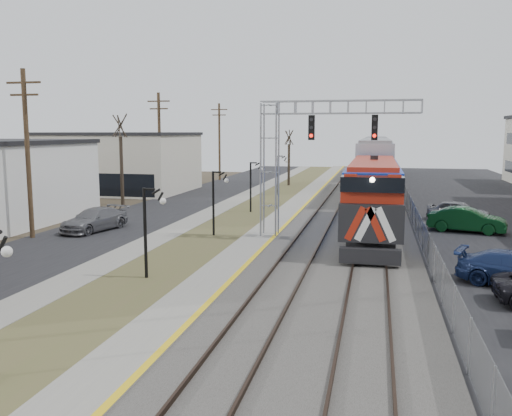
% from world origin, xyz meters
% --- Properties ---
extents(street_west, '(7.00, 120.00, 0.04)m').
position_xyz_m(street_west, '(-11.50, 35.00, 0.02)').
color(street_west, black).
rests_on(street_west, ground).
extents(sidewalk, '(2.00, 120.00, 0.08)m').
position_xyz_m(sidewalk, '(-7.00, 35.00, 0.04)').
color(sidewalk, gray).
rests_on(sidewalk, ground).
extents(grass_median, '(4.00, 120.00, 0.06)m').
position_xyz_m(grass_median, '(-4.00, 35.00, 0.03)').
color(grass_median, '#4E512B').
rests_on(grass_median, ground).
extents(platform, '(2.00, 120.00, 0.24)m').
position_xyz_m(platform, '(-1.00, 35.00, 0.12)').
color(platform, gray).
rests_on(platform, ground).
extents(ballast_bed, '(8.00, 120.00, 0.20)m').
position_xyz_m(ballast_bed, '(4.00, 35.00, 0.10)').
color(ballast_bed, '#595651').
rests_on(ballast_bed, ground).
extents(platform_edge, '(0.24, 120.00, 0.01)m').
position_xyz_m(platform_edge, '(-0.12, 35.00, 0.24)').
color(platform_edge, gold).
rests_on(platform_edge, platform).
extents(track_near, '(1.58, 120.00, 0.15)m').
position_xyz_m(track_near, '(2.00, 35.00, 0.28)').
color(track_near, '#2D2119').
rests_on(track_near, ballast_bed).
extents(track_far, '(1.58, 120.00, 0.15)m').
position_xyz_m(track_far, '(5.50, 35.00, 0.28)').
color(track_far, '#2D2119').
rests_on(track_far, ballast_bed).
extents(train, '(3.00, 63.05, 5.33)m').
position_xyz_m(train, '(5.50, 54.43, 2.88)').
color(train, '#1637B7').
rests_on(train, ground).
extents(signal_gantry, '(9.00, 1.07, 8.15)m').
position_xyz_m(signal_gantry, '(1.22, 27.99, 5.59)').
color(signal_gantry, gray).
rests_on(signal_gantry, ground).
extents(lampposts, '(0.14, 62.14, 4.00)m').
position_xyz_m(lampposts, '(-4.00, 18.29, 2.00)').
color(lampposts, black).
rests_on(lampposts, ground).
extents(utility_poles, '(0.28, 80.28, 10.00)m').
position_xyz_m(utility_poles, '(-14.50, 25.00, 5.00)').
color(utility_poles, '#4C3823').
rests_on(utility_poles, ground).
extents(fence, '(0.04, 120.00, 1.60)m').
position_xyz_m(fence, '(8.20, 35.00, 0.80)').
color(fence, gray).
rests_on(fence, ground).
extents(bare_trees, '(12.30, 42.30, 5.95)m').
position_xyz_m(bare_trees, '(-12.66, 38.91, 2.70)').
color(bare_trees, '#382D23').
rests_on(bare_trees, ground).
extents(car_lot_e, '(4.65, 3.17, 1.47)m').
position_xyz_m(car_lot_e, '(11.47, 36.95, 0.74)').
color(car_lot_e, slate).
rests_on(car_lot_e, ground).
extents(car_lot_f, '(4.98, 2.78, 1.56)m').
position_xyz_m(car_lot_f, '(11.38, 32.67, 0.78)').
color(car_lot_f, '#0B3918').
rests_on(car_lot_f, ground).
extents(car_street_b, '(3.15, 5.34, 1.45)m').
position_xyz_m(car_street_b, '(-11.98, 27.90, 0.73)').
color(car_street_b, slate).
rests_on(car_street_b, ground).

